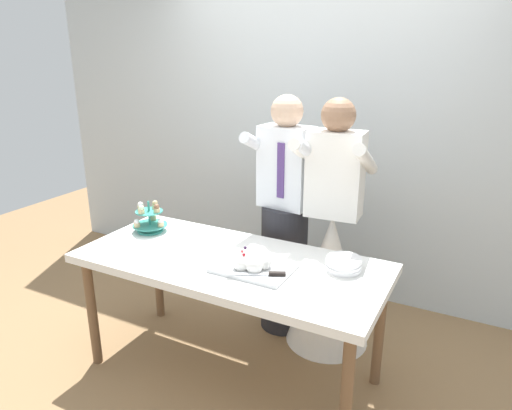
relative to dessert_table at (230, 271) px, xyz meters
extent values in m
plane|color=olive|center=(0.00, 0.00, -0.70)|extent=(8.00, 8.00, 0.00)
cube|color=silver|center=(0.00, 1.38, 0.75)|extent=(5.20, 0.10, 2.90)
cube|color=white|center=(0.00, 0.00, 0.05)|extent=(1.80, 0.80, 0.05)
cylinder|color=brown|center=(-0.82, -0.32, -0.34)|extent=(0.06, 0.06, 0.72)
cylinder|color=brown|center=(0.82, -0.32, -0.34)|extent=(0.06, 0.06, 0.72)
cylinder|color=brown|center=(-0.82, 0.32, -0.34)|extent=(0.06, 0.06, 0.72)
cylinder|color=brown|center=(0.82, 0.32, -0.34)|extent=(0.06, 0.06, 0.72)
cylinder|color=teal|center=(-0.69, 0.13, 0.08)|extent=(0.17, 0.17, 0.01)
cylinder|color=teal|center=(-0.69, 0.13, 0.18)|extent=(0.01, 0.01, 0.21)
cylinder|color=teal|center=(-0.69, 0.13, 0.12)|extent=(0.23, 0.23, 0.01)
cylinder|color=#D1B784|center=(-0.61, 0.13, 0.14)|extent=(0.04, 0.04, 0.03)
sphere|color=white|center=(-0.61, 0.13, 0.16)|extent=(0.04, 0.04, 0.04)
cylinder|color=#D1B784|center=(-0.73, 0.21, 0.14)|extent=(0.04, 0.04, 0.03)
sphere|color=beige|center=(-0.73, 0.21, 0.16)|extent=(0.04, 0.04, 0.04)
cylinder|color=#D1B784|center=(-0.74, 0.05, 0.14)|extent=(0.04, 0.04, 0.03)
sphere|color=white|center=(-0.74, 0.05, 0.16)|extent=(0.04, 0.04, 0.04)
cylinder|color=teal|center=(-0.69, 0.13, 0.21)|extent=(0.18, 0.18, 0.01)
cylinder|color=#D1B784|center=(-0.63, 0.13, 0.23)|extent=(0.04, 0.04, 0.03)
sphere|color=brown|center=(-0.63, 0.13, 0.25)|extent=(0.04, 0.04, 0.04)
cylinder|color=#D1B784|center=(-0.69, 0.19, 0.23)|extent=(0.04, 0.04, 0.03)
sphere|color=#D6B27A|center=(-0.69, 0.19, 0.25)|extent=(0.04, 0.04, 0.04)
cylinder|color=#D1B784|center=(-0.75, 0.12, 0.23)|extent=(0.04, 0.04, 0.03)
sphere|color=white|center=(-0.75, 0.12, 0.25)|extent=(0.04, 0.04, 0.04)
cylinder|color=#D1B784|center=(-0.70, 0.07, 0.23)|extent=(0.04, 0.04, 0.03)
sphere|color=beige|center=(-0.70, 0.07, 0.25)|extent=(0.04, 0.04, 0.04)
cube|color=silver|center=(0.18, -0.05, 0.09)|extent=(0.42, 0.31, 0.02)
sphere|color=white|center=(0.25, -0.05, 0.13)|extent=(0.08, 0.08, 0.08)
sphere|color=white|center=(0.21, -0.01, 0.13)|extent=(0.08, 0.08, 0.08)
sphere|color=white|center=(0.14, 0.02, 0.13)|extent=(0.09, 0.09, 0.09)
sphere|color=white|center=(0.13, -0.05, 0.13)|extent=(0.09, 0.09, 0.09)
sphere|color=white|center=(0.14, -0.12, 0.13)|extent=(0.09, 0.09, 0.09)
sphere|color=white|center=(0.22, -0.11, 0.13)|extent=(0.09, 0.09, 0.09)
sphere|color=white|center=(0.18, -0.05, 0.14)|extent=(0.11, 0.11, 0.11)
sphere|color=#2D1938|center=(0.12, -0.03, 0.18)|extent=(0.02, 0.02, 0.02)
sphere|color=#DB474C|center=(0.20, -0.05, 0.17)|extent=(0.02, 0.02, 0.02)
sphere|color=#2D1938|center=(0.18, -0.05, 0.18)|extent=(0.02, 0.02, 0.02)
sphere|color=#DB474C|center=(0.13, -0.08, 0.18)|extent=(0.02, 0.02, 0.02)
sphere|color=#B21923|center=(0.19, -0.06, 0.19)|extent=(0.02, 0.02, 0.02)
sphere|color=#B21923|center=(0.16, -0.11, 0.18)|extent=(0.02, 0.02, 0.02)
sphere|color=#2D1938|center=(0.15, -0.04, 0.17)|extent=(0.02, 0.02, 0.02)
cube|color=silver|center=(0.21, -0.17, 0.10)|extent=(0.22, 0.12, 0.00)
cube|color=black|center=(0.35, -0.10, 0.11)|extent=(0.09, 0.06, 0.02)
cylinder|color=white|center=(0.62, 0.17, 0.08)|extent=(0.19, 0.19, 0.01)
cylinder|color=white|center=(0.63, 0.17, 0.09)|extent=(0.19, 0.19, 0.01)
cylinder|color=white|center=(0.62, 0.17, 0.10)|extent=(0.19, 0.19, 0.01)
cylinder|color=white|center=(0.63, 0.17, 0.11)|extent=(0.19, 0.19, 0.01)
cylinder|color=white|center=(0.62, 0.17, 0.12)|extent=(0.19, 0.19, 0.01)
cylinder|color=white|center=(0.63, 0.16, 0.13)|extent=(0.19, 0.19, 0.01)
cylinder|color=white|center=(0.63, 0.16, 0.15)|extent=(0.19, 0.19, 0.01)
cylinder|color=#232328|center=(0.06, 0.63, -0.24)|extent=(0.32, 0.32, 0.92)
cube|color=white|center=(0.06, 0.63, 0.49)|extent=(0.36, 0.24, 0.54)
sphere|color=#D8B293|center=(0.06, 0.63, 0.85)|extent=(0.21, 0.21, 0.21)
cylinder|color=white|center=(-0.12, 0.66, 0.60)|extent=(0.13, 0.49, 0.28)
cylinder|color=white|center=(0.26, 0.61, 0.60)|extent=(0.13, 0.49, 0.28)
cube|color=#4C3372|center=(0.07, 0.53, 0.49)|extent=(0.05, 0.02, 0.36)
cone|color=white|center=(0.41, 0.61, -0.24)|extent=(0.56, 0.56, 0.92)
cube|color=white|center=(0.41, 0.61, 0.49)|extent=(0.35, 0.22, 0.54)
sphere|color=#997054|center=(0.41, 0.61, 0.85)|extent=(0.21, 0.21, 0.21)
cylinder|color=white|center=(0.21, 0.59, 0.60)|extent=(0.11, 0.49, 0.28)
cylinder|color=white|center=(0.59, 0.62, 0.60)|extent=(0.11, 0.49, 0.28)
camera|label=1|loc=(1.28, -2.11, 1.23)|focal=32.88mm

